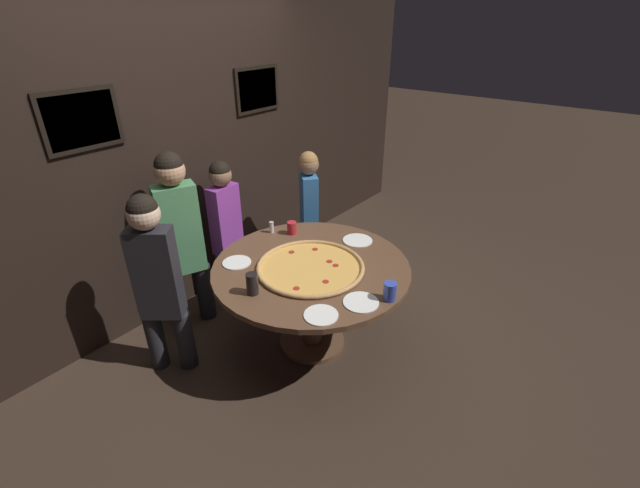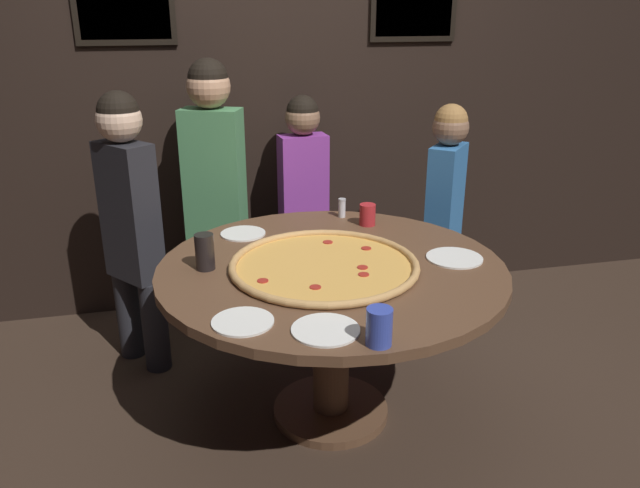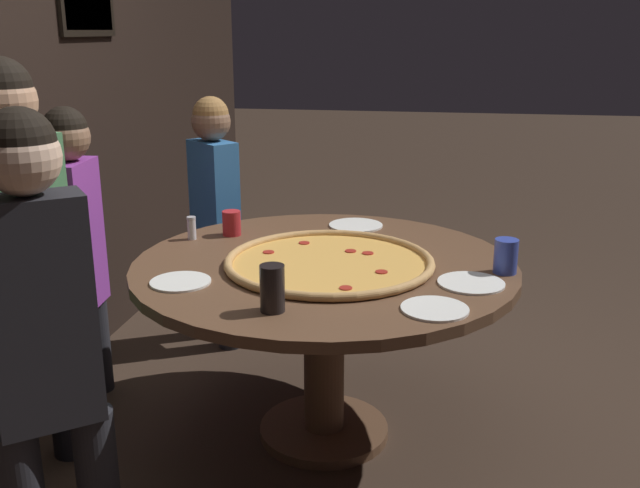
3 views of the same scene
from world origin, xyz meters
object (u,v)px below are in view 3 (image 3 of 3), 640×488
(drink_cup_by_shaker, at_px, (232,223))
(diner_centre_back, at_px, (21,251))
(drink_cup_front_edge, at_px, (506,256))
(diner_far_right, at_px, (41,323))
(condiment_shaker, at_px, (192,228))
(dining_table, at_px, (324,298))
(white_plate_left_side, at_px, (435,309))
(diner_side_right, at_px, (76,242))
(giant_pizza, at_px, (329,262))
(white_plate_right_side, at_px, (181,282))
(drink_cup_near_left, at_px, (272,288))
(white_plate_beside_cup, at_px, (356,225))
(white_plate_near_front, at_px, (471,283))
(diner_far_left, at_px, (215,208))

(drink_cup_by_shaker, xyz_separation_m, diner_centre_back, (-0.70, 0.54, 0.06))
(drink_cup_front_edge, height_order, diner_far_right, diner_far_right)
(condiment_shaker, distance_m, diner_centre_back, 0.73)
(drink_cup_by_shaker, bearing_deg, drink_cup_front_edge, -105.25)
(dining_table, distance_m, diner_centre_back, 1.10)
(drink_cup_front_edge, relative_size, white_plate_left_side, 0.58)
(diner_side_right, bearing_deg, giant_pizza, 77.69)
(drink_cup_by_shaker, bearing_deg, giant_pizza, -124.80)
(white_plate_left_side, bearing_deg, white_plate_right_side, 83.52)
(drink_cup_near_left, xyz_separation_m, drink_cup_front_edge, (0.50, -0.74, -0.01))
(diner_side_right, bearing_deg, condiment_shaker, 97.40)
(drink_cup_front_edge, xyz_separation_m, drink_cup_by_shaker, (0.30, 1.11, -0.01))
(diner_side_right, bearing_deg, diner_far_right, 17.91)
(drink_cup_near_left, relative_size, diner_far_right, 0.11)
(white_plate_left_side, bearing_deg, diner_centre_back, 89.59)
(drink_cup_near_left, height_order, white_plate_beside_cup, drink_cup_near_left)
(giant_pizza, distance_m, drink_cup_front_edge, 0.64)
(drink_cup_front_edge, relative_size, white_plate_beside_cup, 0.52)
(white_plate_near_front, height_order, diner_centre_back, diner_centre_back)
(giant_pizza, distance_m, drink_cup_near_left, 0.49)
(giant_pizza, xyz_separation_m, white_plate_near_front, (-0.12, -0.52, -0.01))
(drink_cup_front_edge, bearing_deg, diner_side_right, 86.40)
(drink_cup_by_shaker, bearing_deg, diner_far_left, 25.48)
(white_plate_near_front, xyz_separation_m, diner_side_right, (0.25, 1.61, -0.01))
(drink_cup_near_left, xyz_separation_m, white_plate_right_side, (0.19, 0.38, -0.07))
(white_plate_left_side, distance_m, condiment_shaker, 1.19)
(white_plate_right_side, xyz_separation_m, diner_centre_back, (-0.09, 0.54, 0.11))
(dining_table, xyz_separation_m, diner_centre_back, (-0.41, 0.99, 0.26))
(giant_pizza, bearing_deg, diner_side_right, 82.91)
(diner_far_left, bearing_deg, drink_cup_near_left, -24.15)
(dining_table, distance_m, drink_cup_front_edge, 0.70)
(white_plate_beside_cup, height_order, diner_far_right, diner_far_right)
(white_plate_near_front, bearing_deg, diner_far_right, 119.43)
(white_plate_near_front, xyz_separation_m, condiment_shaker, (0.36, 1.14, 0.05))
(condiment_shaker, bearing_deg, diner_side_right, 102.62)
(drink_cup_front_edge, relative_size, white_plate_near_front, 0.54)
(white_plate_left_side, height_order, diner_side_right, diner_side_right)
(white_plate_near_front, xyz_separation_m, diner_far_left, (0.97, 1.24, -0.02))
(drink_cup_front_edge, distance_m, white_plate_beside_cup, 0.82)
(dining_table, height_order, diner_side_right, diner_side_right)
(diner_centre_back, bearing_deg, diner_side_right, -149.01)
(white_plate_beside_cup, bearing_deg, diner_far_right, 152.17)
(white_plate_near_front, bearing_deg, diner_side_right, 81.04)
(drink_cup_near_left, bearing_deg, giant_pizza, -12.04)
(white_plate_right_side, relative_size, diner_side_right, 0.16)
(white_plate_beside_cup, bearing_deg, diner_far_left, 69.23)
(white_plate_beside_cup, bearing_deg, drink_cup_by_shaker, 114.89)
(diner_far_left, bearing_deg, white_plate_right_side, -37.04)
(white_plate_right_side, relative_size, white_plate_near_front, 0.91)
(dining_table, relative_size, giant_pizza, 1.85)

